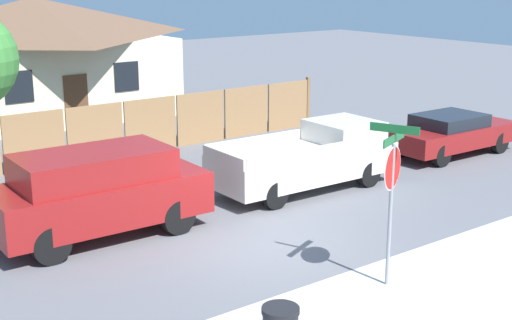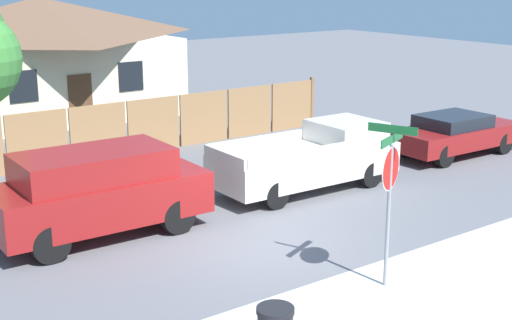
{
  "view_description": "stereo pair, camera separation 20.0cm",
  "coord_description": "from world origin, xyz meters",
  "px_view_note": "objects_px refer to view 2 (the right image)",
  "views": [
    {
      "loc": [
        -8.57,
        -11.12,
        5.65
      ],
      "look_at": [
        0.49,
        0.97,
        1.6
      ],
      "focal_mm": 50.0,
      "sensor_mm": 36.0,
      "label": 1
    },
    {
      "loc": [
        -8.41,
        -11.24,
        5.65
      ],
      "look_at": [
        0.49,
        0.97,
        1.6
      ],
      "focal_mm": 50.0,
      "sensor_mm": 36.0,
      "label": 2
    }
  ],
  "objects_px": {
    "orange_pickup": "(311,158)",
    "parked_sedan": "(455,133)",
    "stop_sign": "(390,178)",
    "red_suv": "(99,190)",
    "house": "(42,54)"
  },
  "relations": [
    {
      "from": "house",
      "to": "stop_sign",
      "type": "bearing_deg",
      "value": -92.33
    },
    {
      "from": "red_suv",
      "to": "orange_pickup",
      "type": "bearing_deg",
      "value": 1.11
    },
    {
      "from": "house",
      "to": "orange_pickup",
      "type": "height_order",
      "value": "house"
    },
    {
      "from": "house",
      "to": "orange_pickup",
      "type": "distance_m",
      "value": 14.43
    },
    {
      "from": "house",
      "to": "parked_sedan",
      "type": "bearing_deg",
      "value": -60.87
    },
    {
      "from": "house",
      "to": "stop_sign",
      "type": "height_order",
      "value": "house"
    },
    {
      "from": "parked_sedan",
      "to": "stop_sign",
      "type": "xyz_separation_m",
      "value": [
        -8.71,
        -5.44,
        1.36
      ]
    },
    {
      "from": "house",
      "to": "parked_sedan",
      "type": "height_order",
      "value": "house"
    },
    {
      "from": "orange_pickup",
      "to": "stop_sign",
      "type": "bearing_deg",
      "value": -116.26
    },
    {
      "from": "orange_pickup",
      "to": "parked_sedan",
      "type": "bearing_deg",
      "value": 1.21
    },
    {
      "from": "parked_sedan",
      "to": "orange_pickup",
      "type": "bearing_deg",
      "value": -178.79
    },
    {
      "from": "house",
      "to": "red_suv",
      "type": "xyz_separation_m",
      "value": [
        -3.98,
        -14.19,
        -1.34
      ]
    },
    {
      "from": "parked_sedan",
      "to": "stop_sign",
      "type": "distance_m",
      "value": 10.36
    },
    {
      "from": "red_suv",
      "to": "parked_sedan",
      "type": "distance_m",
      "value": 11.9
    },
    {
      "from": "parked_sedan",
      "to": "stop_sign",
      "type": "relative_size",
      "value": 1.49
    }
  ]
}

